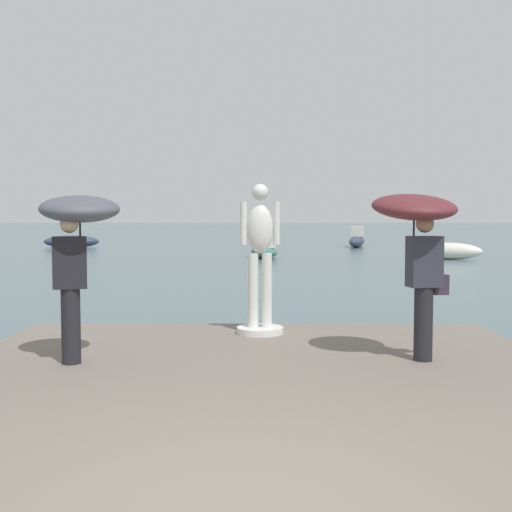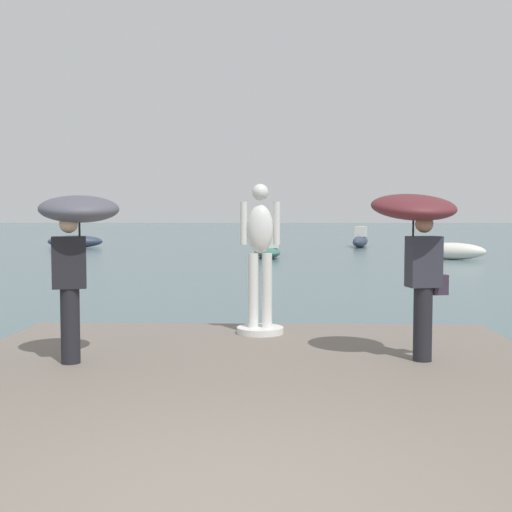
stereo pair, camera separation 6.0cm
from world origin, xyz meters
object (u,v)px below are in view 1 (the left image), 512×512
at_px(onlooker_right, 417,229).
at_px(boat_far, 448,251).
at_px(boat_rightward, 357,239).
at_px(statue_white_figure, 260,265).
at_px(onlooker_left, 77,231).
at_px(boat_leftward, 264,249).
at_px(boat_near, 72,242).

relative_size(onlooker_right, boat_far, 0.60).
xyz_separation_m(onlooker_right, boat_rightward, (4.61, 37.90, -1.42)).
bearing_deg(boat_rightward, boat_far, -78.99).
height_order(statue_white_figure, onlooker_left, statue_white_figure).
bearing_deg(boat_rightward, boat_leftward, -118.16).
height_order(onlooker_right, boat_near, onlooker_right).
distance_m(statue_white_figure, boat_leftward, 23.93).
bearing_deg(statue_white_figure, boat_far, 68.04).
relative_size(statue_white_figure, boat_near, 0.56).
xyz_separation_m(statue_white_figure, boat_leftward, (-0.07, 23.91, -0.94)).
bearing_deg(boat_near, boat_far, -27.56).
relative_size(boat_near, boat_rightward, 0.73).
relative_size(boat_near, boat_far, 1.14).
distance_m(onlooker_right, boat_near, 39.29).
distance_m(statue_white_figure, boat_far, 24.41).
distance_m(onlooker_left, boat_rightward, 39.07).
xyz_separation_m(onlooker_left, boat_leftward, (2.03, 25.84, -1.48)).
bearing_deg(onlooker_left, boat_rightward, 77.29).
bearing_deg(onlooker_right, onlooker_left, -177.28).
relative_size(onlooker_right, boat_near, 0.52).
relative_size(onlooker_left, boat_far, 0.59).
distance_m(statue_white_figure, onlooker_left, 2.90).
xyz_separation_m(onlooker_right, boat_near, (-15.33, 36.14, -1.54)).
bearing_deg(onlooker_left, boat_leftward, 85.51).
bearing_deg(onlooker_left, onlooker_right, 2.72).
bearing_deg(boat_leftward, boat_rightward, 61.84).
height_order(onlooker_left, boat_rightward, onlooker_left).
height_order(onlooker_left, boat_near, onlooker_left).
xyz_separation_m(statue_white_figure, onlooker_right, (1.87, -1.73, 0.56)).
distance_m(statue_white_figure, boat_rightward, 36.75).
distance_m(boat_near, boat_far, 25.47).
height_order(boat_near, boat_far, boat_near).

